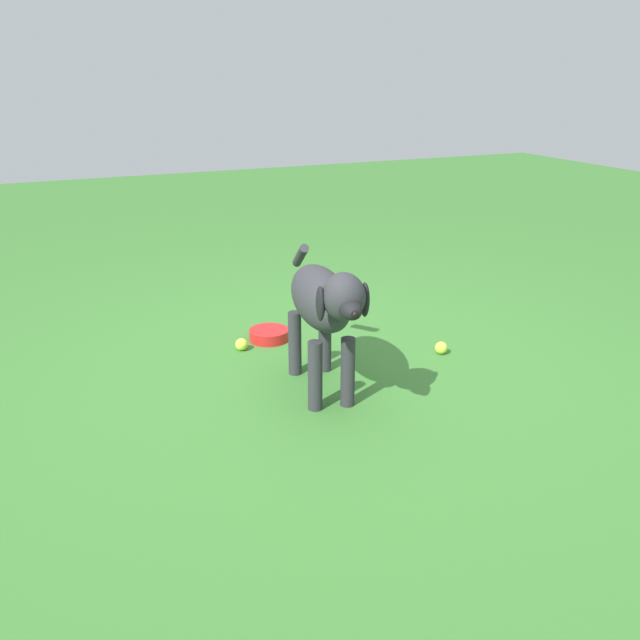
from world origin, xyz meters
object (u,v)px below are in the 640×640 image
dog (323,304)px  water_bowl (269,335)px  tennis_ball_0 (441,348)px  tennis_ball_1 (242,344)px

dog → water_bowl: (0.72, 0.00, -0.41)m
tennis_ball_0 → tennis_ball_1: bearing=63.3°
tennis_ball_1 → water_bowl: size_ratio=0.30×
dog → tennis_ball_0: 0.87m
dog → tennis_ball_0: bearing=111.7°
dog → water_bowl: size_ratio=4.43×
dog → water_bowl: bearing=-171.1°
dog → tennis_ball_1: dog is taller
tennis_ball_0 → water_bowl: 0.94m
tennis_ball_1 → tennis_ball_0: bearing=-116.7°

